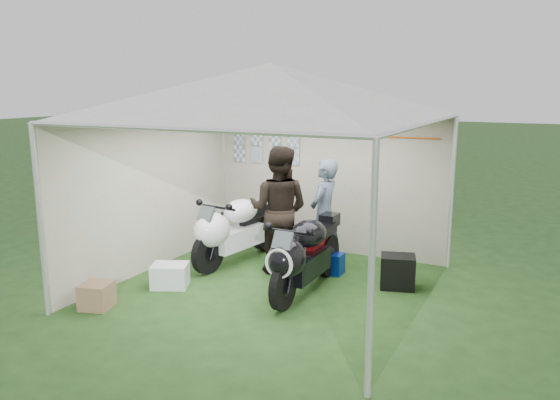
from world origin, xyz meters
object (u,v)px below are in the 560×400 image
(motorcycle_white, at_px, (234,228))
(crate_1, at_px, (97,295))
(equipment_box, at_px, (398,272))
(person_blue_jacket, at_px, (324,214))
(motorcycle_black, at_px, (304,253))
(canopy_tent, at_px, (272,97))
(paddock_stand, at_px, (329,263))
(crate_0, at_px, (170,275))
(person_dark_jacket, at_px, (279,210))

(motorcycle_white, distance_m, crate_1, 2.41)
(crate_1, bearing_deg, equipment_box, 36.65)
(person_blue_jacket, bearing_deg, motorcycle_white, -67.87)
(motorcycle_black, height_order, equipment_box, motorcycle_black)
(crate_1, bearing_deg, canopy_tent, 44.62)
(canopy_tent, distance_m, person_blue_jacket, 2.10)
(paddock_stand, height_order, crate_1, crate_1)
(motorcycle_white, height_order, equipment_box, motorcycle_white)
(motorcycle_white, relative_size, person_blue_jacket, 1.24)
(equipment_box, bearing_deg, canopy_tent, -154.00)
(crate_0, height_order, crate_1, crate_0)
(crate_0, bearing_deg, equipment_box, 25.86)
(motorcycle_black, relative_size, person_blue_jacket, 1.22)
(person_blue_jacket, xyz_separation_m, crate_0, (-1.56, -1.74, -0.67))
(paddock_stand, distance_m, person_blue_jacket, 0.74)
(paddock_stand, distance_m, crate_1, 3.27)
(person_dark_jacket, bearing_deg, crate_0, 41.38)
(canopy_tent, relative_size, person_blue_jacket, 3.42)
(paddock_stand, xyz_separation_m, person_blue_jacket, (-0.19, 0.23, 0.67))
(person_dark_jacket, distance_m, equipment_box, 1.90)
(motorcycle_white, bearing_deg, person_blue_jacket, 26.70)
(person_dark_jacket, relative_size, crate_1, 5.31)
(motorcycle_white, height_order, person_dark_jacket, person_dark_jacket)
(canopy_tent, height_order, crate_1, canopy_tent)
(motorcycle_white, xyz_separation_m, motorcycle_black, (1.50, -0.72, -0.01))
(canopy_tent, distance_m, crate_0, 2.79)
(crate_0, bearing_deg, crate_1, -109.93)
(motorcycle_white, xyz_separation_m, equipment_box, (2.56, 0.06, -0.34))
(motorcycle_black, relative_size, crate_1, 5.73)
(person_blue_jacket, distance_m, crate_0, 2.43)
(equipment_box, bearing_deg, crate_0, -154.14)
(person_blue_jacket, bearing_deg, crate_0, -38.28)
(crate_0, bearing_deg, motorcycle_white, 79.10)
(crate_0, bearing_deg, canopy_tent, 25.69)
(person_dark_jacket, bearing_deg, person_blue_jacket, -145.29)
(person_dark_jacket, distance_m, crate_0, 1.80)
(crate_1, bearing_deg, motorcycle_black, 36.85)
(paddock_stand, height_order, crate_0, crate_0)
(motorcycle_white, relative_size, paddock_stand, 5.00)
(crate_0, xyz_separation_m, crate_1, (-0.36, -1.00, -0.00))
(person_blue_jacket, relative_size, crate_1, 4.68)
(crate_1, bearing_deg, person_blue_jacket, 54.84)
(equipment_box, xyz_separation_m, crate_0, (-2.81, -1.36, -0.07))
(motorcycle_white, relative_size, crate_1, 5.82)
(canopy_tent, distance_m, motorcycle_white, 2.35)
(person_dark_jacket, xyz_separation_m, crate_1, (-1.41, -2.24, -0.78))
(canopy_tent, bearing_deg, crate_0, -154.31)
(motorcycle_black, xyz_separation_m, equipment_box, (1.06, 0.78, -0.33))
(crate_0, distance_m, crate_1, 1.06)
(canopy_tent, distance_m, crate_1, 3.33)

